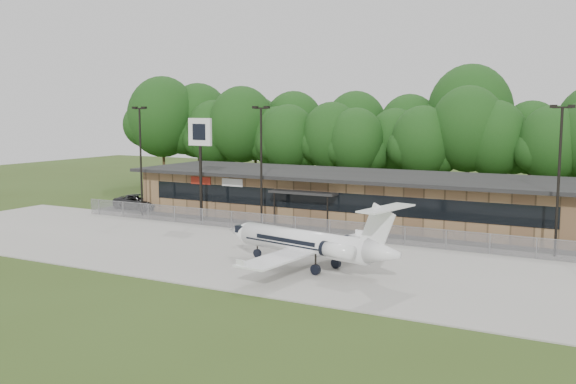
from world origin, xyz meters
The scene contains 12 objects.
ground centered at (0.00, 0.00, 0.00)m, with size 160.00×160.00×0.00m, color #344619.
apron centered at (0.00, 8.00, 0.04)m, with size 64.00×18.00×0.08m, color #9E9B93.
parking_lot centered at (0.00, 19.50, 0.03)m, with size 50.00×9.00×0.06m, color #383835.
terminal centered at (0.00, 23.94, 2.18)m, with size 41.00×11.65×4.30m.
fence centered at (0.00, 15.00, 0.78)m, with size 46.00×0.04×1.52m.
treeline centered at (0.00, 42.00, 7.50)m, with size 72.00×12.00×15.00m, color #143410, non-canonical shape.
light_pole_left centered at (-18.00, 16.50, 5.98)m, with size 1.55×0.30×10.23m.
light_pole_mid centered at (-5.00, 16.50, 5.98)m, with size 1.55×0.30×10.23m.
light_pole_right centered at (18.00, 16.50, 5.98)m, with size 1.55×0.30×10.23m.
business_jet centered at (4.97, 5.56, 1.63)m, with size 13.49×12.12×4.56m.
suv centered at (-21.15, 19.61, 0.75)m, with size 2.50×5.43×1.51m, color #2B2B2E.
pole_sign centered at (-11.42, 16.79, 7.04)m, with size 2.42×0.39×9.20m.
Camera 1 is at (22.16, -29.40, 9.79)m, focal length 40.00 mm.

